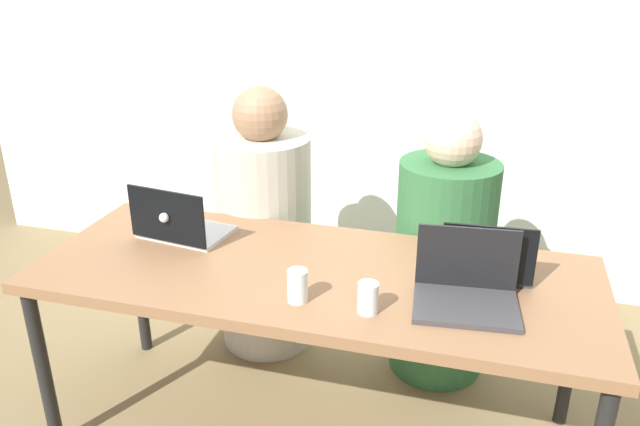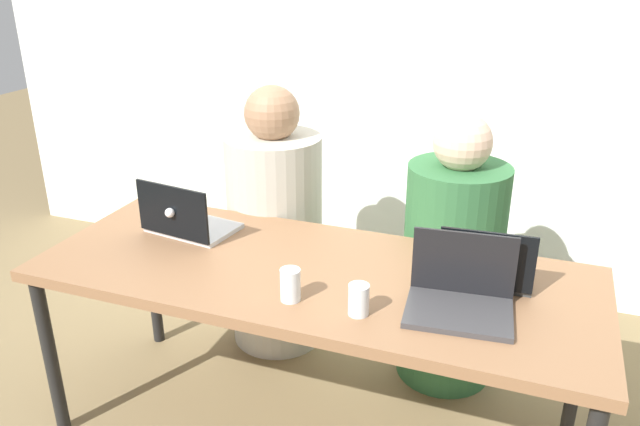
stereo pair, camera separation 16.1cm
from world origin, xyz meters
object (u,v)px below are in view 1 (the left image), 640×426
Objects in this scene: person_on_left at (265,235)px; laptop_back_right at (486,263)px; laptop_back_left at (180,227)px; water_glass_center at (298,288)px; water_glass_right at (368,300)px; person_on_right at (443,262)px; laptop_front_right at (466,289)px.

person_on_left is 1.08m from laptop_back_right.
laptop_back_right is at bearing -171.48° from laptop_back_left.
water_glass_right is (0.22, -0.00, -0.00)m from water_glass_center.
laptop_back_right is (0.17, -0.44, 0.24)m from person_on_right.
laptop_front_right reaches higher than laptop_back_right.
laptop_back_left is 1.05× the size of laptop_front_right.
laptop_front_right is at bearing 104.63° from person_on_right.
water_glass_right is at bearing 165.71° from laptop_back_left.
laptop_back_left is 3.61× the size of water_glass_right.
water_glass_center is at bearing 67.93° from person_on_right.
laptop_back_right is at bearing 45.28° from water_glass_right.
laptop_front_right is 3.44× the size of water_glass_right.
water_glass_right is (-0.16, -0.78, 0.24)m from person_on_right.
water_glass_center is at bearing 178.72° from water_glass_right.
laptop_front_right is (0.91, -0.64, 0.22)m from person_on_left.
water_glass_right is at bearing 41.62° from laptop_back_right.
laptop_back_left is at bearing 150.60° from water_glass_center.
person_on_left is at bearing -28.54° from laptop_back_right.
person_on_left is 3.43× the size of laptop_back_left.
laptop_back_right is 0.92× the size of laptop_front_right.
person_on_right is 10.96× the size of water_glass_center.
water_glass_right is (0.63, -0.78, 0.21)m from person_on_left.
person_on_left is at bearing 139.03° from laptop_front_right.
person_on_left reaches higher than laptop_front_right.
water_glass_center is (-0.55, -0.33, -0.00)m from laptop_back_right.
person_on_right is 11.85× the size of water_glass_right.
water_glass_right is at bearing 124.23° from person_on_left.
person_on_left reaches higher than laptop_back_right.
water_glass_center is (-0.50, -0.13, -0.00)m from laptop_front_right.
person_on_left is 3.59× the size of laptop_front_right.
laptop_front_right is (0.11, -0.64, 0.24)m from person_on_right.
person_on_left is at bearing 4.56° from person_on_right.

